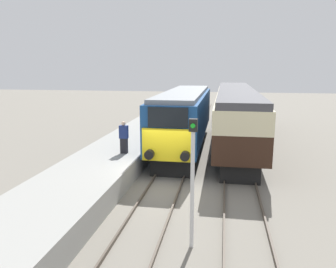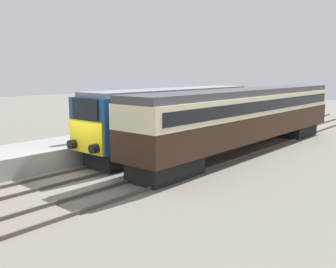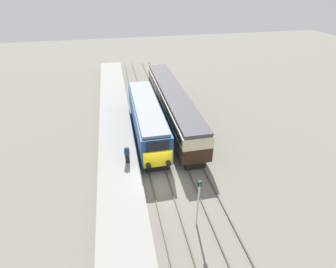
% 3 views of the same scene
% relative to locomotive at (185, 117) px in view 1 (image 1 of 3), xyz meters
% --- Properties ---
extents(ground_plane, '(120.00, 120.00, 0.00)m').
position_rel_locomotive_xyz_m(ground_plane, '(0.00, -7.67, -2.15)').
color(ground_plane, slate).
extents(platform_left, '(3.50, 50.00, 1.00)m').
position_rel_locomotive_xyz_m(platform_left, '(-3.30, 0.33, -1.65)').
color(platform_left, gray).
rests_on(platform_left, ground_plane).
extents(rails_near_track, '(1.51, 60.00, 0.14)m').
position_rel_locomotive_xyz_m(rails_near_track, '(0.00, -2.67, -2.08)').
color(rails_near_track, '#4C4238').
rests_on(rails_near_track, ground_plane).
extents(rails_far_track, '(1.50, 60.00, 0.14)m').
position_rel_locomotive_xyz_m(rails_far_track, '(3.40, -2.67, -2.08)').
color(rails_far_track, '#4C4238').
rests_on(rails_far_track, ground_plane).
extents(locomotive, '(2.70, 13.66, 3.87)m').
position_rel_locomotive_xyz_m(locomotive, '(0.00, 0.00, 0.00)').
color(locomotive, black).
rests_on(locomotive, ground_plane).
extents(passenger_carriage, '(2.75, 19.79, 3.86)m').
position_rel_locomotive_xyz_m(passenger_carriage, '(3.40, 3.00, 0.20)').
color(passenger_carriage, black).
rests_on(passenger_carriage, ground_plane).
extents(person_on_platform, '(0.44, 0.26, 1.68)m').
position_rel_locomotive_xyz_m(person_on_platform, '(-2.49, -5.52, -0.32)').
color(person_on_platform, black).
rests_on(person_on_platform, platform_left).
extents(signal_post, '(0.24, 0.28, 3.96)m').
position_rel_locomotive_xyz_m(signal_post, '(1.70, -12.30, 0.20)').
color(signal_post, silver).
rests_on(signal_post, ground_plane).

